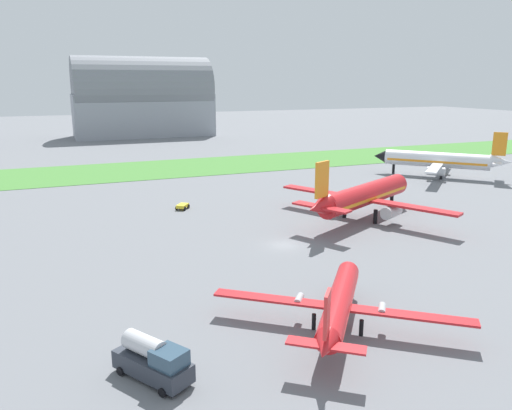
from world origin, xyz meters
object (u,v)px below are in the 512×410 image
object	(u,v)px
airplane_midfield_jet	(364,196)
airplane_parked_jet_far	(439,160)
fuel_truck_near_gate	(153,360)
baggage_cart_midfield	(183,206)
airplane_foreground_turboprop	(339,303)

from	to	relation	value
airplane_midfield_jet	airplane_parked_jet_far	distance (m)	44.87
fuel_truck_near_gate	baggage_cart_midfield	bearing A→B (deg)	131.97
airplane_foreground_turboprop	airplane_parked_jet_far	size ratio (longest dim) A/B	0.76
airplane_foreground_turboprop	baggage_cart_midfield	xyz separation A→B (m)	(-2.17, 48.00, -1.99)
fuel_truck_near_gate	baggage_cart_midfield	xyz separation A→B (m)	(14.69, 49.48, -1.01)
airplane_parked_jet_far	baggage_cart_midfield	xyz separation A→B (m)	(-62.82, -7.19, -3.37)
airplane_parked_jet_far	airplane_midfield_jet	bearing A→B (deg)	81.44
airplane_parked_jet_far	baggage_cart_midfield	world-z (taller)	airplane_parked_jet_far
airplane_midfield_jet	baggage_cart_midfield	xyz separation A→B (m)	(-25.36, 17.49, -3.36)
airplane_midfield_jet	airplane_foreground_turboprop	distance (m)	38.34
airplane_foreground_turboprop	baggage_cart_midfield	size ratio (longest dim) A/B	6.49
airplane_midfield_jet	airplane_parked_jet_far	world-z (taller)	airplane_parked_jet_far
airplane_midfield_jet	fuel_truck_near_gate	xyz separation A→B (m)	(-40.05, -31.99, -2.34)
airplane_foreground_turboprop	airplane_midfield_jet	bearing A→B (deg)	1.10
airplane_midfield_jet	baggage_cart_midfield	size ratio (longest dim) A/B	9.64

